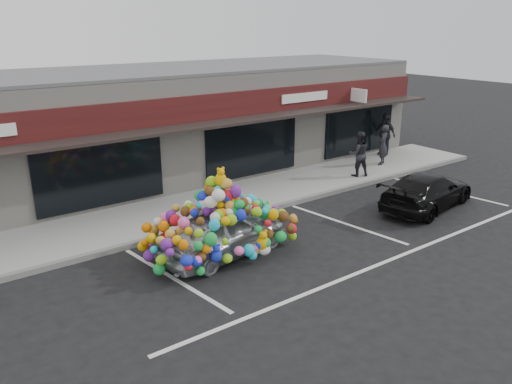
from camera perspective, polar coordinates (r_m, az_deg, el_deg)
ground at (r=14.04m, az=2.71°, el=-6.45°), size 90.00×90.00×0.00m
shop_building at (r=20.34m, az=-12.36°, el=7.52°), size 24.00×7.20×4.31m
sidewalk at (r=17.06m, az=-5.71°, el=-1.57°), size 26.00×3.00×0.15m
kerb at (r=15.86m, az=-2.94°, el=-3.10°), size 26.00×0.18×0.16m
parking_stripe_left at (r=12.65m, az=-9.44°, el=-9.68°), size 0.73×4.37×0.01m
parking_stripe_mid at (r=15.93m, az=10.16°, el=-3.57°), size 0.73×4.37×0.01m
parking_stripe_right at (r=19.99m, az=21.01°, el=0.09°), size 0.73×4.37×0.01m
lane_line at (r=13.89m, az=15.28°, el=-7.41°), size 14.00×0.12×0.01m
toy_car at (r=13.35m, az=-3.80°, el=-4.08°), size 2.76×4.26×2.35m
black_sedan at (r=17.77m, az=18.94°, el=0.13°), size 2.38×4.43×1.22m
pedestrian_a at (r=22.21m, az=14.29°, el=5.26°), size 0.75×0.67×1.73m
pedestrian_b at (r=20.26m, az=11.63°, el=4.29°), size 1.08×0.98×1.80m
pedestrian_c at (r=23.86m, az=14.52°, el=6.42°), size 1.15×0.50×1.95m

